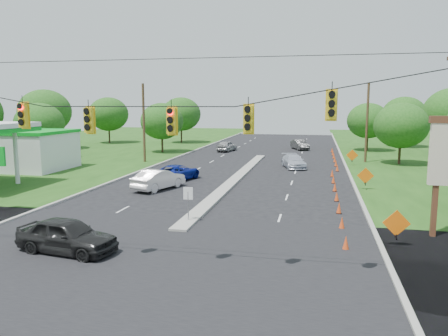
% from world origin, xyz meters
% --- Properties ---
extents(ground, '(160.00, 160.00, 0.00)m').
position_xyz_m(ground, '(0.00, 0.00, 0.00)').
color(ground, black).
rests_on(ground, ground).
extents(cross_street, '(160.00, 14.00, 0.02)m').
position_xyz_m(cross_street, '(0.00, 0.00, 0.00)').
color(cross_street, black).
rests_on(cross_street, ground).
extents(curb_left, '(0.25, 110.00, 0.16)m').
position_xyz_m(curb_left, '(-10.10, 30.00, 0.00)').
color(curb_left, gray).
rests_on(curb_left, ground).
extents(curb_right, '(0.25, 110.00, 0.16)m').
position_xyz_m(curb_right, '(10.10, 30.00, 0.00)').
color(curb_right, gray).
rests_on(curb_right, ground).
extents(median, '(1.00, 34.00, 0.18)m').
position_xyz_m(median, '(0.00, 21.00, 0.00)').
color(median, gray).
rests_on(median, ground).
extents(median_sign, '(0.55, 0.06, 2.05)m').
position_xyz_m(median_sign, '(0.00, 6.00, 1.46)').
color(median_sign, gray).
rests_on(median_sign, ground).
extents(signal_span, '(25.60, 0.32, 9.00)m').
position_xyz_m(signal_span, '(-0.05, -1.00, 4.97)').
color(signal_span, '#422D1C').
rests_on(signal_span, ground).
extents(utility_pole_far_left, '(0.28, 0.28, 9.00)m').
position_xyz_m(utility_pole_far_left, '(-12.50, 30.00, 4.50)').
color(utility_pole_far_left, '#422D1C').
rests_on(utility_pole_far_left, ground).
extents(utility_pole_far_right, '(0.28, 0.28, 9.00)m').
position_xyz_m(utility_pole_far_right, '(12.50, 35.00, 4.50)').
color(utility_pole_far_right, '#422D1C').
rests_on(utility_pole_far_right, ground).
extents(gas_station, '(18.40, 19.70, 5.20)m').
position_xyz_m(gas_station, '(-23.64, 20.24, 2.58)').
color(gas_station, white).
rests_on(gas_station, ground).
extents(cone_0, '(0.32, 0.32, 0.70)m').
position_xyz_m(cone_0, '(8.47, 3.00, 0.35)').
color(cone_0, '#D84617').
rests_on(cone_0, ground).
extents(cone_1, '(0.32, 0.32, 0.70)m').
position_xyz_m(cone_1, '(8.47, 6.50, 0.35)').
color(cone_1, '#D84617').
rests_on(cone_1, ground).
extents(cone_2, '(0.32, 0.32, 0.70)m').
position_xyz_m(cone_2, '(8.47, 10.00, 0.35)').
color(cone_2, '#D84617').
rests_on(cone_2, ground).
extents(cone_3, '(0.32, 0.32, 0.70)m').
position_xyz_m(cone_3, '(8.47, 13.50, 0.35)').
color(cone_3, '#D84617').
rests_on(cone_3, ground).
extents(cone_4, '(0.32, 0.32, 0.70)m').
position_xyz_m(cone_4, '(8.47, 17.00, 0.35)').
color(cone_4, '#D84617').
rests_on(cone_4, ground).
extents(cone_5, '(0.32, 0.32, 0.70)m').
position_xyz_m(cone_5, '(8.47, 20.50, 0.35)').
color(cone_5, '#D84617').
rests_on(cone_5, ground).
extents(cone_6, '(0.32, 0.32, 0.70)m').
position_xyz_m(cone_6, '(8.47, 24.00, 0.35)').
color(cone_6, '#D84617').
rests_on(cone_6, ground).
extents(cone_7, '(0.32, 0.32, 0.70)m').
position_xyz_m(cone_7, '(9.07, 27.50, 0.35)').
color(cone_7, '#D84617').
rests_on(cone_7, ground).
extents(cone_8, '(0.32, 0.32, 0.70)m').
position_xyz_m(cone_8, '(9.07, 31.00, 0.35)').
color(cone_8, '#D84617').
rests_on(cone_8, ground).
extents(cone_9, '(0.32, 0.32, 0.70)m').
position_xyz_m(cone_9, '(9.07, 34.50, 0.35)').
color(cone_9, '#D84617').
rests_on(cone_9, ground).
extents(cone_10, '(0.32, 0.32, 0.70)m').
position_xyz_m(cone_10, '(9.07, 38.00, 0.35)').
color(cone_10, '#D84617').
rests_on(cone_10, ground).
extents(cone_11, '(0.32, 0.32, 0.70)m').
position_xyz_m(cone_11, '(9.07, 41.50, 0.35)').
color(cone_11, '#D84617').
rests_on(cone_11, ground).
extents(cone_12, '(0.32, 0.32, 0.70)m').
position_xyz_m(cone_12, '(9.07, 45.00, 0.35)').
color(cone_12, '#D84617').
rests_on(cone_12, ground).
extents(work_sign_0, '(1.27, 0.58, 1.37)m').
position_xyz_m(work_sign_0, '(10.80, 4.00, 1.09)').
color(work_sign_0, black).
rests_on(work_sign_0, ground).
extents(work_sign_1, '(1.27, 0.58, 1.37)m').
position_xyz_m(work_sign_1, '(10.80, 18.00, 1.09)').
color(work_sign_1, black).
rests_on(work_sign_1, ground).
extents(work_sign_2, '(1.27, 0.58, 1.37)m').
position_xyz_m(work_sign_2, '(10.80, 32.00, 1.09)').
color(work_sign_2, black).
rests_on(work_sign_2, ground).
extents(tree_2, '(5.88, 5.88, 6.86)m').
position_xyz_m(tree_2, '(-26.00, 30.00, 4.34)').
color(tree_2, black).
rests_on(tree_2, ground).
extents(tree_3, '(7.56, 7.56, 8.82)m').
position_xyz_m(tree_3, '(-32.00, 40.00, 5.58)').
color(tree_3, black).
rests_on(tree_3, ground).
extents(tree_4, '(6.72, 6.72, 7.84)m').
position_xyz_m(tree_4, '(-28.00, 52.00, 4.96)').
color(tree_4, black).
rests_on(tree_4, ground).
extents(tree_5, '(5.88, 5.88, 6.86)m').
position_xyz_m(tree_5, '(-14.00, 40.00, 4.34)').
color(tree_5, black).
rests_on(tree_5, ground).
extents(tree_6, '(6.72, 6.72, 7.84)m').
position_xyz_m(tree_6, '(-16.00, 55.00, 4.96)').
color(tree_6, black).
rests_on(tree_6, ground).
extents(tree_9, '(5.88, 5.88, 6.86)m').
position_xyz_m(tree_9, '(16.00, 34.00, 4.34)').
color(tree_9, black).
rests_on(tree_9, ground).
extents(tree_11, '(6.72, 6.72, 7.84)m').
position_xyz_m(tree_11, '(20.00, 55.00, 4.96)').
color(tree_11, black).
rests_on(tree_11, ground).
extents(tree_12, '(5.88, 5.88, 6.86)m').
position_xyz_m(tree_12, '(14.00, 48.00, 4.34)').
color(tree_12, black).
rests_on(tree_12, ground).
extents(black_sedan, '(4.95, 2.57, 1.61)m').
position_xyz_m(black_sedan, '(-3.91, -0.01, 0.80)').
color(black_sedan, black).
rests_on(black_sedan, ground).
extents(white_sedan, '(3.18, 5.15, 1.60)m').
position_xyz_m(white_sedan, '(-5.12, 14.95, 0.80)').
color(white_sedan, silver).
rests_on(white_sedan, ground).
extents(blue_pickup, '(3.55, 5.48, 1.40)m').
position_xyz_m(blue_pickup, '(-5.02, 19.20, 0.70)').
color(blue_pickup, navy).
rests_on(blue_pickup, ground).
extents(silver_car_far, '(3.17, 5.13, 1.39)m').
position_xyz_m(silver_car_far, '(4.63, 29.03, 0.69)').
color(silver_car_far, '#B1B6C5').
rests_on(silver_car_far, ground).
extents(silver_car_oncoming, '(2.51, 4.66, 1.51)m').
position_xyz_m(silver_car_oncoming, '(-5.61, 43.52, 0.75)').
color(silver_car_oncoming, gray).
rests_on(silver_car_oncoming, ground).
extents(dark_car_receding, '(3.08, 4.69, 1.46)m').
position_xyz_m(dark_car_receding, '(4.50, 48.00, 0.73)').
color(dark_car_receding, '#313131').
rests_on(dark_car_receding, ground).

